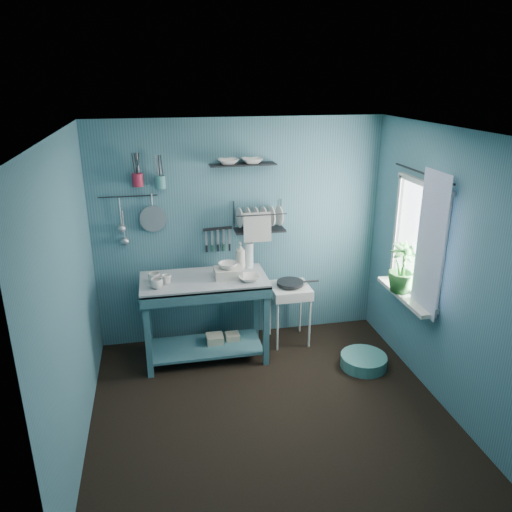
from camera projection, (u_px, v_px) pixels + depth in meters
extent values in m
plane|color=black|center=(269.00, 409.00, 4.60)|extent=(3.20, 3.20, 0.00)
plane|color=silver|center=(272.00, 132.00, 3.75)|extent=(3.20, 3.20, 0.00)
plane|color=#35606D|center=(240.00, 233.00, 5.56)|extent=(3.20, 0.00, 3.20)
plane|color=#35606D|center=(331.00, 389.00, 2.80)|extent=(3.20, 0.00, 3.20)
plane|color=#35606D|center=(70.00, 301.00, 3.88)|extent=(0.00, 3.00, 3.00)
plane|color=#35606D|center=(444.00, 271.00, 4.48)|extent=(0.00, 3.00, 3.00)
cube|color=#34636E|center=(205.00, 318.00, 5.32)|extent=(1.37, 0.79, 0.92)
imported|color=silver|center=(157.00, 284.00, 4.90)|extent=(0.12, 0.12, 0.10)
imported|color=silver|center=(167.00, 279.00, 5.01)|extent=(0.14, 0.14, 0.09)
imported|color=silver|center=(154.00, 278.00, 5.05)|extent=(0.17, 0.17, 0.10)
cube|color=#B9B7AA|center=(228.00, 273.00, 5.17)|extent=(0.28, 0.22, 0.10)
imported|color=silver|center=(228.00, 266.00, 5.14)|extent=(0.20, 0.19, 0.06)
imported|color=#B9B7AA|center=(240.00, 256.00, 5.37)|extent=(0.11, 0.12, 0.30)
cylinder|color=silver|center=(249.00, 255.00, 5.41)|extent=(0.09, 0.09, 0.28)
imported|color=silver|center=(249.00, 278.00, 5.09)|extent=(0.22, 0.22, 0.05)
cube|color=silver|center=(289.00, 314.00, 5.68)|extent=(0.47, 0.47, 0.69)
cylinder|color=black|center=(290.00, 283.00, 5.55)|extent=(0.30, 0.30, 0.03)
cube|color=black|center=(218.00, 229.00, 5.46)|extent=(0.32, 0.06, 0.03)
cube|color=black|center=(260.00, 217.00, 5.40)|extent=(0.56, 0.26, 0.32)
cube|color=black|center=(243.00, 164.00, 5.20)|extent=(0.71, 0.20, 0.01)
imported|color=silver|center=(228.00, 163.00, 5.17)|extent=(0.24, 0.24, 0.05)
imported|color=silver|center=(252.00, 165.00, 5.22)|extent=(0.23, 0.23, 0.06)
cylinder|color=maroon|center=(138.00, 180.00, 5.06)|extent=(0.11, 0.11, 0.13)
cylinder|color=#3A7879|center=(160.00, 182.00, 5.11)|extent=(0.11, 0.11, 0.13)
cylinder|color=#A2A4AA|center=(153.00, 219.00, 5.26)|extent=(0.28, 0.03, 0.28)
cylinder|color=#A2A4AA|center=(120.00, 212.00, 5.18)|extent=(0.01, 0.01, 0.30)
cylinder|color=#A2A4AA|center=(123.00, 225.00, 5.23)|extent=(0.01, 0.01, 0.30)
cylinder|color=black|center=(128.00, 196.00, 5.15)|extent=(0.60, 0.01, 0.01)
plane|color=white|center=(419.00, 240.00, 4.84)|extent=(0.00, 1.10, 1.10)
cube|color=silver|center=(405.00, 296.00, 5.02)|extent=(0.16, 0.95, 0.04)
plane|color=white|center=(430.00, 245.00, 4.53)|extent=(0.00, 1.35, 1.35)
cylinder|color=black|center=(422.00, 173.00, 4.61)|extent=(0.02, 1.05, 0.02)
imported|color=#276328|center=(402.00, 268.00, 5.00)|extent=(0.29, 0.29, 0.51)
cube|color=tan|center=(215.00, 344.00, 5.50)|extent=(0.18, 0.18, 0.22)
cube|color=tan|center=(233.00, 342.00, 5.57)|extent=(0.15, 0.15, 0.20)
cylinder|color=teal|center=(363.00, 361.00, 5.26)|extent=(0.48, 0.48, 0.13)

